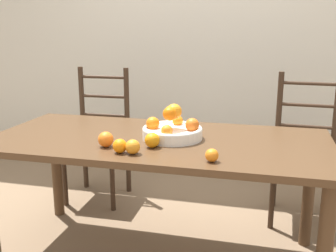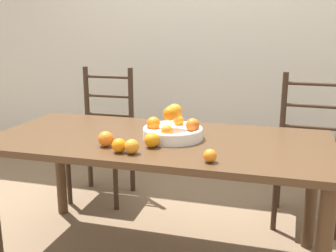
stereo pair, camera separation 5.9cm
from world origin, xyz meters
name	(u,v)px [view 1 (the left image)]	position (x,y,z in m)	size (l,w,h in m)	color
wall_back	(203,29)	(0.00, 1.46, 1.30)	(8.00, 0.06, 2.60)	beige
dining_table	(158,153)	(0.00, 0.00, 0.64)	(1.85, 0.86, 0.73)	#4C331E
fruit_bowl	(172,129)	(0.08, 0.01, 0.78)	(0.33, 0.33, 0.19)	white
orange_loose_0	(120,146)	(-0.11, -0.30, 0.76)	(0.07, 0.07, 0.07)	orange
orange_loose_1	(133,147)	(-0.04, -0.30, 0.76)	(0.07, 0.07, 0.07)	orange
orange_loose_2	(152,140)	(0.02, -0.18, 0.76)	(0.08, 0.08, 0.08)	orange
orange_loose_3	(212,155)	(0.34, -0.32, 0.76)	(0.06, 0.06, 0.06)	orange
orange_loose_4	(106,139)	(-0.21, -0.22, 0.76)	(0.08, 0.08, 0.08)	orange
chair_left	(99,138)	(-0.68, 0.73, 0.48)	(0.43, 0.41, 1.01)	#382619
chair_right	(305,152)	(0.84, 0.73, 0.48)	(0.44, 0.42, 1.01)	#382619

